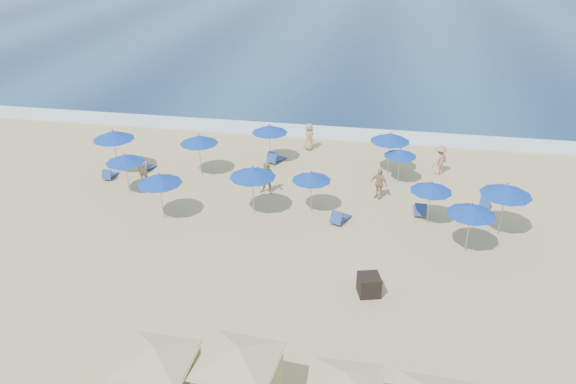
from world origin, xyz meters
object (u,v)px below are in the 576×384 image
object	(u,v)px
umbrella_6	(312,176)
umbrella_8	(431,187)
umbrella_4	(270,129)
umbrella_7	(390,137)
trash_bin	(369,285)
beachgoer_1	(267,178)
cabana_1	(239,372)
beachgoer_2	(379,183)
umbrella_2	(199,139)
cabana_0	(157,371)
umbrella_5	(253,172)
umbrella_10	(507,190)
umbrella_3	(159,179)
beachgoer_0	(143,169)
beachgoer_4	(309,137)
beachgoer_3	(440,160)
umbrella_1	(125,158)
umbrella_11	(472,210)
umbrella_0	(113,135)
umbrella_9	(400,153)

from	to	relation	value
umbrella_6	umbrella_8	size ratio (longest dim) A/B	0.98
umbrella_4	umbrella_7	size ratio (longest dim) A/B	0.95
trash_bin	beachgoer_1	xyz separation A→B (m)	(-5.90, 8.06, 0.48)
trash_bin	cabana_1	xyz separation A→B (m)	(-3.55, -6.75, 1.24)
beachgoer_2	umbrella_2	bearing A→B (deg)	-153.48
cabana_0	umbrella_4	xyz separation A→B (m)	(-0.67, 19.38, 0.53)
umbrella_5	cabana_1	bearing A→B (deg)	-78.32
umbrella_6	beachgoer_2	world-z (taller)	umbrella_6
trash_bin	umbrella_4	xyz separation A→B (m)	(-6.66, 12.28, 1.72)
umbrella_7	umbrella_10	xyz separation A→B (m)	(5.40, -6.04, 0.09)
umbrella_10	umbrella_3	bearing A→B (deg)	-175.01
trash_bin	umbrella_5	size ratio (longest dim) A/B	0.32
umbrella_3	beachgoer_0	world-z (taller)	umbrella_3
umbrella_7	beachgoer_2	world-z (taller)	umbrella_7
umbrella_5	beachgoer_4	distance (m)	9.22
umbrella_3	beachgoer_3	size ratio (longest dim) A/B	1.41
umbrella_5	beachgoer_0	bearing A→B (deg)	160.12
umbrella_7	beachgoer_1	size ratio (longest dim) A/B	1.44
umbrella_1	beachgoer_1	distance (m)	7.66
umbrella_7	beachgoer_4	world-z (taller)	umbrella_7
cabana_1	umbrella_2	distance (m)	17.84
umbrella_6	beachgoer_3	size ratio (longest dim) A/B	1.28
beachgoer_3	trash_bin	bearing A→B (deg)	26.98
umbrella_6	umbrella_11	bearing A→B (deg)	-18.51
umbrella_7	umbrella_10	distance (m)	8.10
umbrella_5	umbrella_6	bearing A→B (deg)	15.23
umbrella_7	umbrella_1	bearing A→B (deg)	-159.52
trash_bin	umbrella_7	distance (m)	12.04
umbrella_11	umbrella_3	bearing A→B (deg)	178.32
umbrella_10	umbrella_1	bearing A→B (deg)	177.39
cabana_1	beachgoer_0	world-z (taller)	cabana_1
umbrella_3	umbrella_6	distance (m)	7.48
trash_bin	umbrella_0	world-z (taller)	umbrella_0
beachgoer_0	trash_bin	bearing A→B (deg)	-35.16
cabana_1	umbrella_9	distance (m)	18.10
umbrella_7	umbrella_6	bearing A→B (deg)	-124.82
umbrella_0	umbrella_1	size ratio (longest dim) A/B	1.14
umbrella_6	umbrella_8	distance (m)	5.85
beachgoer_4	beachgoer_1	bearing A→B (deg)	130.42
umbrella_1	umbrella_2	xyz separation A→B (m)	(3.10, 3.04, 0.12)
cabana_0	umbrella_3	world-z (taller)	cabana_0
umbrella_3	beachgoer_0	bearing A→B (deg)	124.87
beachgoer_4	umbrella_4	bearing A→B (deg)	101.20
trash_bin	umbrella_4	world-z (taller)	umbrella_4
umbrella_3	beachgoer_1	xyz separation A→B (m)	(4.57, 3.65, -1.27)
umbrella_1	umbrella_11	world-z (taller)	umbrella_11
umbrella_2	umbrella_11	distance (m)	15.53
umbrella_0	umbrella_10	distance (m)	21.29
umbrella_7	umbrella_2	bearing A→B (deg)	-168.82
umbrella_4	umbrella_5	xyz separation A→B (m)	(0.53, -6.57, 0.16)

